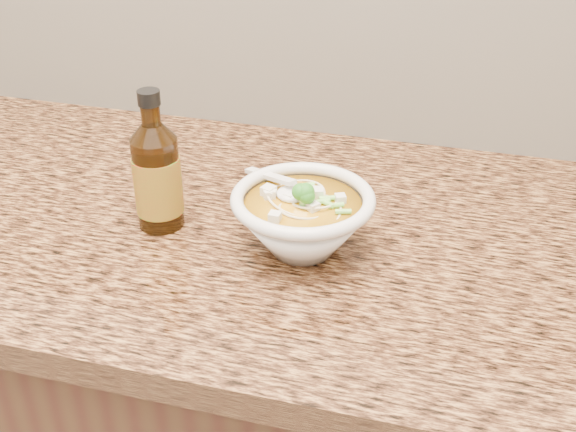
# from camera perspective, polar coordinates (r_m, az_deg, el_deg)

# --- Properties ---
(counter_slab) EXTENTS (4.00, 0.68, 0.04)m
(counter_slab) POSITION_cam_1_polar(r_m,az_deg,el_deg) (1.07, -4.95, -0.55)
(counter_slab) COLOR #A5723C
(counter_slab) RESTS_ON cabinet
(soup_bowl) EXTENTS (0.20, 0.19, 0.10)m
(soup_bowl) POSITION_cam_1_polar(r_m,az_deg,el_deg) (0.95, 1.16, -0.37)
(soup_bowl) COLOR silver
(soup_bowl) RESTS_ON counter_slab
(hot_sauce_bottle) EXTENTS (0.09, 0.09, 0.20)m
(hot_sauce_bottle) POSITION_cam_1_polar(r_m,az_deg,el_deg) (1.00, -10.30, 3.07)
(hot_sauce_bottle) COLOR #351D07
(hot_sauce_bottle) RESTS_ON counter_slab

